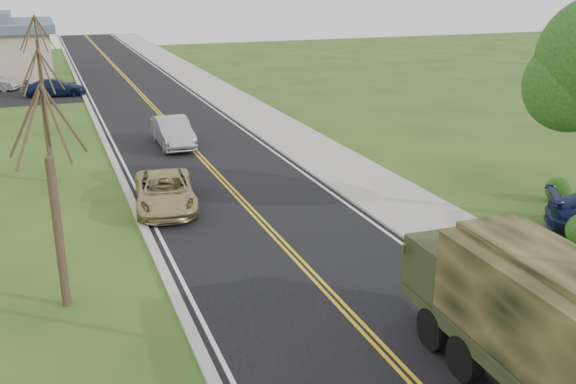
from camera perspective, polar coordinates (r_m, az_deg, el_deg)
road at (r=48.09m, az=-12.40°, el=7.92°), size 8.00×120.00×0.01m
curb_right at (r=48.86m, az=-7.55°, el=8.42°), size 0.30×120.00×0.12m
sidewalk_right at (r=49.28m, az=-5.55°, el=8.57°), size 3.20×120.00×0.10m
curb_left at (r=47.67m, az=-17.36°, el=7.47°), size 0.30×120.00×0.10m
bare_tree_a at (r=17.83m, az=-19.92°, el=-1.95°), size 1.93×2.26×6.08m
bare_tree_b at (r=29.45m, az=-20.68°, el=5.50°), size 1.83×2.14×5.73m
bare_tree_c at (r=41.23m, az=-21.08°, el=9.32°), size 2.04×2.39×6.42m
bare_tree_d at (r=53.16m, az=-21.24°, el=10.88°), size 1.88×2.20×5.91m
military_truck at (r=14.54m, az=20.91°, el=-9.92°), size 2.54×6.75×3.32m
suv_champagne at (r=25.21m, az=-10.88°, el=0.04°), size 2.84×5.09×1.35m
sedan_silver at (r=34.53m, az=-10.19°, el=5.26°), size 1.62×4.63×1.52m
lot_car_navy at (r=51.83m, az=-19.96°, el=8.70°), size 4.51×2.13×1.27m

